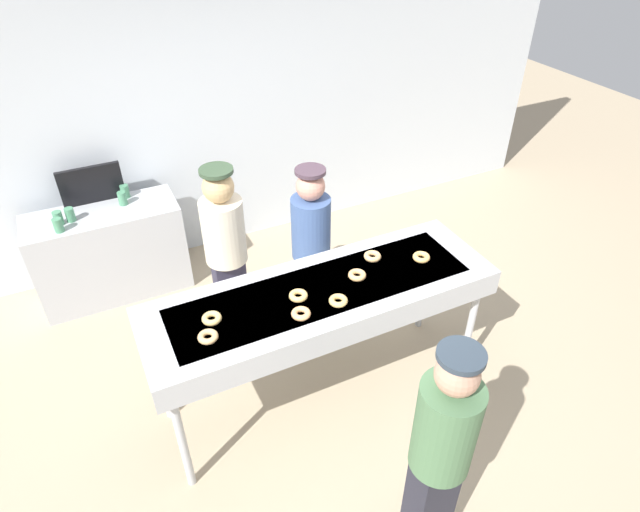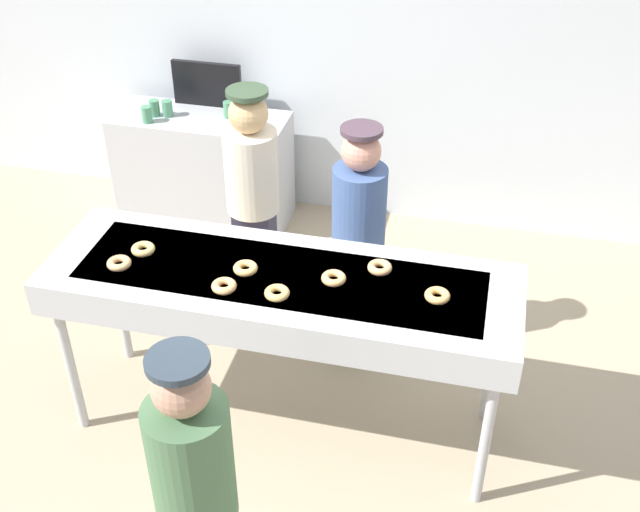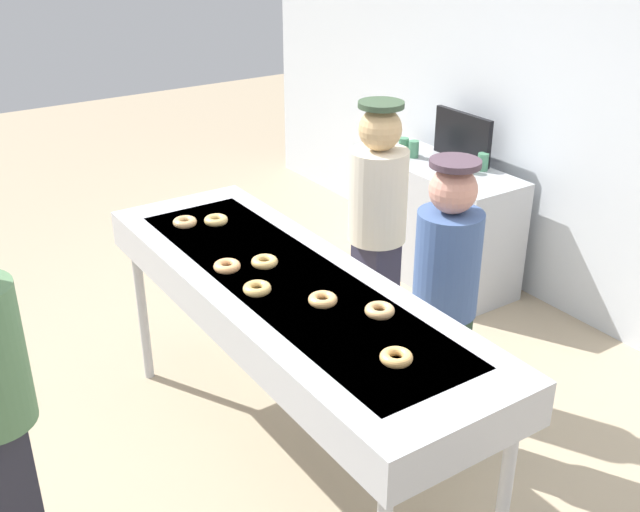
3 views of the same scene
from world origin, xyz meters
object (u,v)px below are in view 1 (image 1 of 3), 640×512
glazed_donut_7 (357,275)px  paper_cup_1 (58,225)px  worker_baker (226,253)px  paper_cup_3 (70,215)px  glazed_donut_0 (301,314)px  glazed_donut_6 (208,337)px  glazed_donut_1 (212,318)px  glazed_donut_5 (298,296)px  fryer_conveyor (322,300)px  worker_assistant (311,245)px  paper_cup_2 (58,218)px  glazed_donut_3 (338,301)px  glazed_donut_4 (372,256)px  prep_counter (111,253)px  customer_waiting (440,452)px  paper_cup_4 (122,198)px  paper_cup_0 (125,191)px  menu_display (91,185)px  glazed_donut_2 (421,257)px

glazed_donut_7 → paper_cup_1: glazed_donut_7 is taller
worker_baker → paper_cup_3: bearing=-41.4°
glazed_donut_0 → worker_baker: worker_baker is taller
glazed_donut_6 → worker_baker: size_ratio=0.08×
glazed_donut_1 → paper_cup_3: (-0.69, 1.97, -0.13)m
glazed_donut_1 → glazed_donut_5: bearing=-3.8°
fryer_conveyor → worker_assistant: size_ratio=1.57×
paper_cup_2 → paper_cup_3: (0.10, 0.02, 0.00)m
glazed_donut_3 → worker_assistant: worker_assistant is taller
glazed_donut_1 → glazed_donut_4: 1.26m
fryer_conveyor → prep_counter: (-1.22, 2.03, -0.52)m
customer_waiting → paper_cup_4: bearing=100.1°
glazed_donut_1 → fryer_conveyor: bearing=-1.9°
paper_cup_0 → paper_cup_4: bearing=-109.5°
fryer_conveyor → worker_assistant: (0.27, 0.74, -0.08)m
menu_display → paper_cup_4: bearing=-37.2°
glazed_donut_2 → glazed_donut_7: (-0.53, 0.02, 0.00)m
glazed_donut_1 → customer_waiting: (0.80, -1.35, -0.14)m
fryer_conveyor → glazed_donut_2: size_ratio=19.46×
glazed_donut_1 → paper_cup_4: 2.07m
fryer_conveyor → worker_assistant: worker_assistant is taller
glazed_donut_2 → paper_cup_4: glazed_donut_2 is taller
worker_assistant → worker_baker: bearing=5.1°
glazed_donut_0 → glazed_donut_3: 0.27m
glazed_donut_5 → paper_cup_0: glazed_donut_5 is taller
customer_waiting → worker_assistant: bearing=76.7°
glazed_donut_0 → menu_display: bearing=112.0°
glazed_donut_6 → paper_cup_4: (-0.17, 2.20, -0.13)m
glazed_donut_3 → worker_baker: 1.12m
paper_cup_3 → glazed_donut_5: bearing=-57.5°
glazed_donut_6 → paper_cup_3: (-0.62, 2.11, -0.13)m
glazed_donut_3 → glazed_donut_7: (0.25, 0.18, 0.00)m
glazed_donut_2 → paper_cup_1: size_ratio=1.02×
glazed_donut_3 → glazed_donut_4: bearing=35.9°
customer_waiting → paper_cup_1: customer_waiting is taller
worker_assistant → glazed_donut_6: bearing=51.8°
paper_cup_3 → paper_cup_1: bearing=-128.4°
worker_baker → prep_counter: (-0.81, 1.18, -0.51)m
glazed_donut_7 → fryer_conveyor: bearing=-178.1°
glazed_donut_6 → paper_cup_2: size_ratio=1.02×
glazed_donut_3 → glazed_donut_7: size_ratio=1.00×
paper_cup_2 → glazed_donut_5: bearing=-55.4°
paper_cup_0 → menu_display: bearing=170.8°
paper_cup_0 → menu_display: 0.29m
paper_cup_1 → menu_display: size_ratio=0.23×
glazed_donut_2 → customer_waiting: (-0.77, -1.31, -0.14)m
glazed_donut_5 → worker_assistant: 0.90m
glazed_donut_1 → glazed_donut_2: (1.57, -0.04, 0.00)m
glazed_donut_2 → menu_display: 3.04m
glazed_donut_2 → fryer_conveyor: bearing=179.2°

